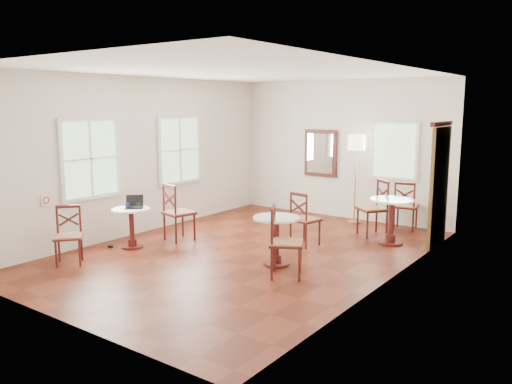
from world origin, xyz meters
TOP-DOWN VIEW (x-y plane):
  - ground at (0.00, 0.00)m, footprint 7.00×7.00m
  - room_shell at (-0.06, 0.27)m, footprint 5.02×7.02m
  - cafe_table_near at (-1.79, -0.93)m, footprint 0.66×0.66m
  - cafe_table_mid at (0.81, -0.27)m, footprint 0.73×0.73m
  - cafe_table_back at (1.78, 1.97)m, footprint 0.78×0.78m
  - chair_near_a at (-1.50, -0.09)m, footprint 0.59×0.59m
  - chair_near_b at (-1.87, -2.12)m, footprint 0.59×0.59m
  - chair_mid_a at (0.57, 0.97)m, footprint 0.52×0.52m
  - chair_mid_b at (1.21, -0.66)m, footprint 0.65×0.65m
  - chair_back_a at (1.60, 3.16)m, footprint 0.52×0.52m
  - chair_back_b at (1.27, 2.37)m, footprint 0.69×0.69m
  - floor_lamp at (0.51, 3.15)m, footprint 0.36×0.36m
  - laptop at (-1.79, -0.84)m, footprint 0.39×0.38m
  - mouse at (-1.76, -0.94)m, footprint 0.12×0.08m
  - navy_mug at (-1.82, -0.97)m, footprint 0.12×0.08m
  - water_glass at (-1.67, -0.86)m, footprint 0.06×0.06m
  - power_adapter at (-2.11, -1.15)m, footprint 0.09×0.05m

SIDE VIEW (x-z plane):
  - ground at x=0.00m, z-range 0.00..0.00m
  - power_adapter at x=-2.11m, z-range 0.00..0.03m
  - cafe_table_near at x=-1.79m, z-range 0.08..0.78m
  - chair_near_b at x=-1.87m, z-range 0.00..0.91m
  - cafe_table_mid at x=0.81m, z-range 0.09..0.86m
  - chair_mid_a at x=0.57m, z-range 0.00..0.96m
  - chair_back_a at x=1.60m, z-range 0.00..0.98m
  - cafe_table_back at x=1.78m, z-range 0.10..0.92m
  - chair_mid_b at x=1.21m, z-range 0.00..1.04m
  - chair_near_a at x=-1.50m, z-range 0.00..1.06m
  - chair_back_b at x=1.27m, z-range 0.00..1.07m
  - mouse at x=-1.76m, z-range 0.70..0.74m
  - navy_mug at x=-1.82m, z-range 0.70..0.79m
  - laptop at x=-1.79m, z-range 0.65..0.86m
  - water_glass at x=-1.67m, z-range 0.70..0.81m
  - floor_lamp at x=0.51m, z-range 0.65..2.52m
  - room_shell at x=-0.06m, z-range 0.38..3.39m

